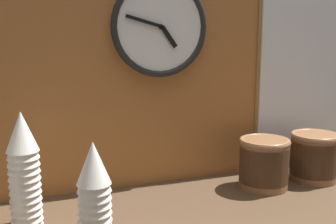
{
  "coord_description": "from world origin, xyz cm",
  "views": [
    {
      "loc": [
        -42.51,
        -97.98,
        47.91
      ],
      "look_at": [
        -4.64,
        4.0,
        27.23
      ],
      "focal_mm": 45.0,
      "sensor_mm": 36.0,
      "label": 1
    }
  ],
  "objects_px": {
    "bowl_stack_right": "(264,162)",
    "wall_clock": "(161,27)",
    "cup_stack_left": "(24,170)",
    "menu_board": "(309,60)",
    "cup_stack_center_left": "(94,193)",
    "bowl_stack_far_right": "(314,156)"
  },
  "relations": [
    {
      "from": "cup_stack_center_left",
      "to": "bowl_stack_far_right",
      "type": "relative_size",
      "value": 1.54
    },
    {
      "from": "cup_stack_left",
      "to": "cup_stack_center_left",
      "type": "bearing_deg",
      "value": -43.75
    },
    {
      "from": "bowl_stack_right",
      "to": "wall_clock",
      "type": "xyz_separation_m",
      "value": [
        -0.29,
        0.14,
        0.41
      ]
    },
    {
      "from": "bowl_stack_far_right",
      "to": "menu_board",
      "type": "height_order",
      "value": "menu_board"
    },
    {
      "from": "cup_stack_center_left",
      "to": "cup_stack_left",
      "type": "bearing_deg",
      "value": 136.25
    },
    {
      "from": "cup_stack_center_left",
      "to": "wall_clock",
      "type": "bearing_deg",
      "value": 48.71
    },
    {
      "from": "bowl_stack_right",
      "to": "cup_stack_center_left",
      "type": "bearing_deg",
      "value": -163.4
    },
    {
      "from": "cup_stack_center_left",
      "to": "cup_stack_left",
      "type": "distance_m",
      "value": 0.2
    },
    {
      "from": "bowl_stack_far_right",
      "to": "wall_clock",
      "type": "bearing_deg",
      "value": 163.73
    },
    {
      "from": "cup_stack_center_left",
      "to": "menu_board",
      "type": "height_order",
      "value": "menu_board"
    },
    {
      "from": "cup_stack_center_left",
      "to": "menu_board",
      "type": "bearing_deg",
      "value": 21.04
    },
    {
      "from": "cup_stack_center_left",
      "to": "menu_board",
      "type": "relative_size",
      "value": 0.4
    },
    {
      "from": "cup_stack_left",
      "to": "bowl_stack_far_right",
      "type": "xyz_separation_m",
      "value": [
        0.9,
        0.03,
        -0.07
      ]
    },
    {
      "from": "cup_stack_left",
      "to": "wall_clock",
      "type": "relative_size",
      "value": 0.97
    },
    {
      "from": "wall_clock",
      "to": "cup_stack_center_left",
      "type": "bearing_deg",
      "value": -131.29
    },
    {
      "from": "cup_stack_center_left",
      "to": "bowl_stack_right",
      "type": "relative_size",
      "value": 1.54
    },
    {
      "from": "cup_stack_center_left",
      "to": "bowl_stack_far_right",
      "type": "distance_m",
      "value": 0.77
    },
    {
      "from": "bowl_stack_far_right",
      "to": "bowl_stack_right",
      "type": "xyz_separation_m",
      "value": [
        -0.19,
        -0.0,
        0.0
      ]
    },
    {
      "from": "bowl_stack_right",
      "to": "menu_board",
      "type": "bearing_deg",
      "value": 29.41
    },
    {
      "from": "cup_stack_center_left",
      "to": "wall_clock",
      "type": "height_order",
      "value": "wall_clock"
    },
    {
      "from": "bowl_stack_right",
      "to": "wall_clock",
      "type": "height_order",
      "value": "wall_clock"
    },
    {
      "from": "cup_stack_center_left",
      "to": "menu_board",
      "type": "distance_m",
      "value": 0.92
    }
  ]
}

